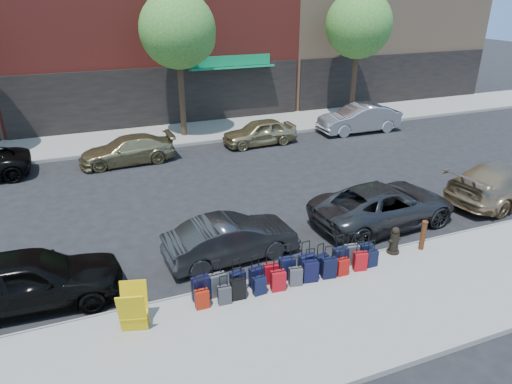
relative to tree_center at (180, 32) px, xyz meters
name	(u,v)px	position (x,y,z in m)	size (l,w,h in m)	color
ground	(232,211)	(-0.64, -9.50, -5.41)	(120.00, 120.00, 0.00)	black
sidewalk_near	(319,319)	(-0.64, -16.00, -5.34)	(60.00, 4.00, 0.15)	gray
sidewalk_far	(173,134)	(-0.64, 0.50, -5.34)	(60.00, 4.00, 0.15)	gray
curb_near	(284,275)	(-0.64, -13.98, -5.34)	(60.00, 0.08, 0.15)	gray
curb_far	(182,145)	(-0.64, -1.52, -5.34)	(60.00, 0.08, 0.15)	gray
tree_center	(180,32)	(0.00, 0.00, 0.00)	(3.80, 3.80, 7.27)	black
tree_right	(361,27)	(10.50, 0.00, 0.00)	(3.80, 3.80, 7.27)	black
suitcase_front_0	(201,289)	(-3.09, -14.32, -4.93)	(0.46, 0.29, 1.06)	black
suitcase_front_1	(218,285)	(-2.64, -14.28, -4.95)	(0.42, 0.24, 0.99)	#393A3E
suitcase_front_2	(238,281)	(-2.11, -14.32, -4.97)	(0.42, 0.28, 0.93)	black
suitcase_front_3	(256,277)	(-1.58, -14.29, -4.98)	(0.40, 0.25, 0.90)	black
suitcase_front_4	(271,274)	(-1.17, -14.29, -4.98)	(0.39, 0.24, 0.90)	maroon
suitcase_front_5	(287,268)	(-0.69, -14.27, -4.94)	(0.45, 0.28, 1.03)	black
suitcase_front_6	(306,265)	(-0.13, -14.31, -4.94)	(0.45, 0.27, 1.03)	black
suitcase_front_7	(321,263)	(0.32, -14.34, -4.99)	(0.39, 0.27, 0.88)	black
suitcase_front_8	(340,258)	(0.91, -14.34, -4.95)	(0.43, 0.26, 1.01)	black
suitcase_front_9	(351,254)	(1.33, -14.27, -4.96)	(0.43, 0.28, 0.96)	#3E3E43
suitcase_front_10	(365,252)	(1.79, -14.28, -4.99)	(0.37, 0.20, 0.88)	black
suitcase_back_0	(202,299)	(-3.15, -14.63, -5.01)	(0.34, 0.20, 0.80)	#9C1C0A
suitcase_back_1	(224,295)	(-2.59, -14.67, -5.02)	(0.34, 0.21, 0.78)	#323236
suitcase_back_2	(238,289)	(-2.21, -14.61, -4.99)	(0.38, 0.24, 0.88)	black
suitcase_back_3	(259,286)	(-1.64, -14.63, -5.01)	(0.35, 0.22, 0.80)	black
suitcase_back_4	(278,281)	(-1.12, -14.65, -4.98)	(0.40, 0.25, 0.90)	#A30A13
suitcase_back_5	(295,276)	(-0.60, -14.62, -5.00)	(0.37, 0.26, 0.82)	#3C3C41
suitcase_back_6	(310,271)	(-0.16, -14.60, -4.96)	(0.43, 0.29, 0.96)	black
suitcase_back_7	(329,268)	(0.39, -14.63, -4.97)	(0.42, 0.28, 0.94)	black
suitcase_back_8	(342,267)	(0.80, -14.66, -5.01)	(0.33, 0.20, 0.79)	#A1100A
suitcase_back_9	(360,261)	(1.39, -14.63, -4.99)	(0.40, 0.28, 0.87)	#A90A12
suitcase_back_10	(371,258)	(1.79, -14.59, -5.02)	(0.33, 0.19, 0.79)	black
fire_hydrant	(394,241)	(2.83, -14.21, -4.88)	(0.43, 0.38, 0.84)	black
bollard	(423,235)	(3.74, -14.36, -4.78)	(0.17, 0.17, 0.93)	#38190C
display_rack	(133,309)	(-4.79, -14.79, -4.72)	(0.76, 0.81, 1.09)	gold
car_near_0	(29,280)	(-7.05, -12.78, -4.65)	(1.79, 4.45, 1.52)	black
car_near_1	(231,239)	(-1.67, -12.51, -4.76)	(1.37, 3.94, 1.30)	#2D2E30
car_near_2	(384,205)	(3.81, -12.32, -4.71)	(2.34, 5.07, 1.41)	#313133
car_near_3	(506,182)	(9.22, -12.42, -4.66)	(2.10, 5.16, 1.50)	tan
car_far_1	(127,150)	(-3.49, -2.99, -4.79)	(1.74, 4.28, 1.24)	#94885B
car_far_2	(260,132)	(3.20, -2.64, -4.76)	(1.54, 3.84, 1.31)	tan
car_far_3	(359,118)	(9.23, -2.54, -4.64)	(1.62, 4.66, 1.53)	silver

